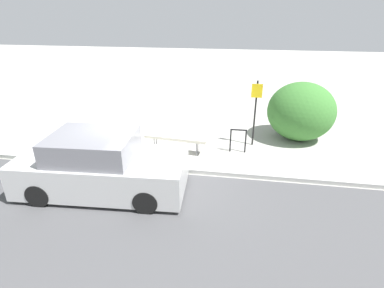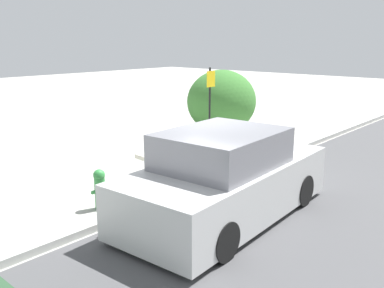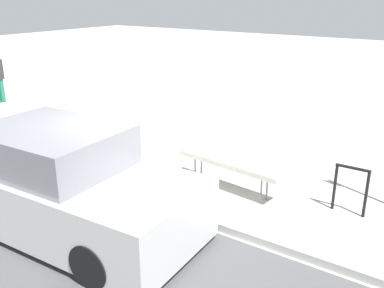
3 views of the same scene
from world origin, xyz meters
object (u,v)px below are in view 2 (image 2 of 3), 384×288
Objects in this scene: bike_rack at (217,134)px; parked_car_near at (226,179)px; bench at (175,150)px; fire_hydrant at (100,188)px; sign_post at (210,99)px.

bike_rack is 4.57m from parked_car_near.
parked_car_near is (-1.44, -2.59, 0.19)m from bench.
parked_car_near reaches higher than bike_rack.
bike_rack is (2.06, 0.35, -0.01)m from bench.
bike_rack is at bearing 11.45° from fire_hydrant.
bike_rack is at bearing 15.74° from bench.
bike_rack is at bearing 36.78° from parked_car_near.
bench is 2.09m from bike_rack.
sign_post is (0.51, 0.68, 0.88)m from bike_rack.
sign_post is at bearing 52.96° from bike_rack.
parked_car_near is at bearing -139.90° from bike_rack.
parked_car_near is at bearing -58.37° from fire_hydrant.
bike_rack is 1.08× the size of fire_hydrant.
bike_rack is 0.36× the size of sign_post.
fire_hydrant reaches higher than bench.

